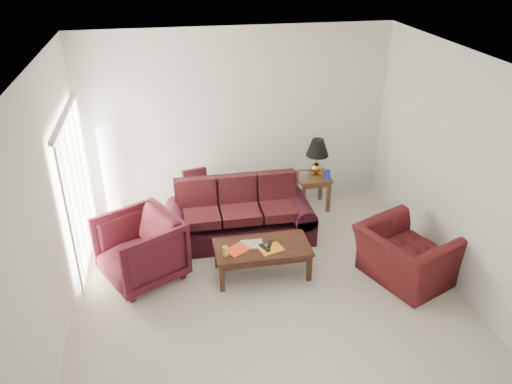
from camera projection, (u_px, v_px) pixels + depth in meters
floor at (268, 291)px, 6.62m from camera, size 5.00×5.00×0.00m
blinds at (77, 190)px, 6.85m from camera, size 0.10×2.00×2.16m
sofa at (240, 213)px, 7.55m from camera, size 2.29×1.15×0.91m
throw_pillow at (195, 181)px, 7.98m from camera, size 0.42×0.27×0.40m
end_table at (312, 191)px, 8.53m from camera, size 0.56×0.56×0.58m
table_lamp at (317, 157)px, 8.30m from camera, size 0.50×0.50×0.64m
clock at (304, 176)px, 8.21m from camera, size 0.16×0.08×0.15m
blue_canister at (327, 175)px, 8.25m from camera, size 0.13×0.13×0.16m
picture_frame at (302, 167)px, 8.52m from camera, size 0.14×0.16×0.05m
floor_lamp at (110, 177)px, 7.81m from camera, size 0.35×0.35×1.66m
armchair_left at (140, 249)px, 6.69m from camera, size 1.35×1.33×0.91m
armchair_right at (405, 255)px, 6.70m from camera, size 1.37×1.45×0.75m
coffee_table at (262, 260)px, 6.86m from camera, size 1.37×0.82×0.45m
magazine_red at (238, 250)px, 6.66m from camera, size 0.38×0.36×0.02m
magazine_white at (252, 244)px, 6.78m from camera, size 0.30×0.23×0.02m
magazine_orange at (271, 249)px, 6.68m from camera, size 0.36×0.31×0.02m
remote_a at (265, 248)px, 6.67m from camera, size 0.13×0.20×0.02m
remote_b at (270, 244)px, 6.74m from camera, size 0.11×0.18×0.02m
yellow_glass at (225, 251)px, 6.53m from camera, size 0.10×0.10×0.13m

